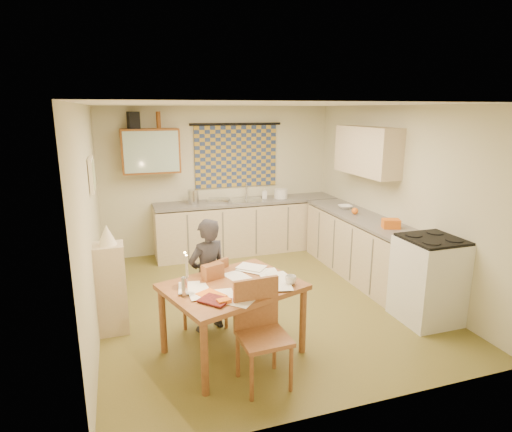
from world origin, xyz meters
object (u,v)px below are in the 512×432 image
object	(u,v)px
shelf_stand	(112,289)
chair_far	(206,308)
stove	(429,279)
person	(208,276)
dining_table	(233,318)
counter_right	(370,251)
counter_back	(251,226)

from	to	relation	value
shelf_stand	chair_far	bearing A→B (deg)	-16.33
stove	person	bearing A→B (deg)	167.15
stove	dining_table	world-z (taller)	stove
counter_right	chair_far	world-z (taller)	counter_right
stove	person	size ratio (longest dim) A/B	0.78
counter_back	chair_far	xyz separation A→B (m)	(-1.32, -2.51, -0.19)
stove	chair_far	size ratio (longest dim) A/B	1.19
chair_far	counter_back	bearing A→B (deg)	-149.43
stove	chair_far	bearing A→B (deg)	167.26
counter_right	shelf_stand	size ratio (longest dim) A/B	2.87
person	counter_right	bearing A→B (deg)	173.91
chair_far	stove	bearing A→B (deg)	135.55
person	shelf_stand	size ratio (longest dim) A/B	1.27
dining_table	chair_far	distance (m)	0.58
dining_table	stove	bearing A→B (deg)	-19.18
counter_back	person	xyz separation A→B (m)	(-1.29, -2.51, 0.20)
chair_far	person	world-z (taller)	person
counter_right	shelf_stand	distance (m)	3.56
counter_back	dining_table	xyz separation A→B (m)	(-1.16, -3.06, -0.07)
counter_back	shelf_stand	xyz separation A→B (m)	(-2.32, -2.22, 0.06)
counter_right	dining_table	world-z (taller)	counter_right
dining_table	shelf_stand	size ratio (longest dim) A/B	1.47
stove	dining_table	xyz separation A→B (m)	(-2.38, 0.03, -0.13)
dining_table	person	xyz separation A→B (m)	(-0.14, 0.55, 0.27)
dining_table	person	bearing A→B (deg)	85.45
person	stove	bearing A→B (deg)	146.03
counter_back	stove	distance (m)	3.32
counter_right	chair_far	xyz separation A→B (m)	(-2.54, -0.67, -0.19)
person	shelf_stand	xyz separation A→B (m)	(-1.03, 0.29, -0.14)
stove	person	distance (m)	2.58
dining_table	counter_right	bearing A→B (deg)	8.66
dining_table	chair_far	size ratio (longest dim) A/B	1.77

